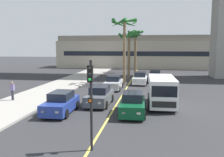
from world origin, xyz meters
TOP-DOWN VIEW (x-y plane):
  - sidewalk_left at (-8.00, 16.00)m, footprint 4.80×80.00m
  - lane_stripe_center at (0.00, 24.00)m, footprint 0.14×56.00m
  - pier_building_backdrop at (0.00, 53.17)m, footprint 37.05×8.04m
  - car_queue_front at (1.54, 13.72)m, footprint 1.94×4.15m
  - car_queue_second at (1.44, 28.00)m, footprint 1.91×4.14m
  - car_queue_third at (-3.64, 13.18)m, footprint 1.92×4.14m
  - car_queue_fourth at (-1.36, 23.61)m, footprint 1.84×4.10m
  - car_queue_fifth at (3.38, 30.43)m, footprint 1.93×4.15m
  - car_queue_sixth at (-1.38, 16.13)m, footprint 1.91×4.14m
  - delivery_van at (3.68, 16.50)m, footprint 2.26×5.30m
  - traffic_light_median_near at (0.13, 7.19)m, footprint 0.24×0.37m
  - palm_tree_near_median at (-0.63, 34.54)m, footprint 3.45×3.50m
  - palm_tree_mid_median at (-0.08, 41.93)m, footprint 2.98×3.02m
  - palm_tree_far_median at (-0.62, 27.46)m, footprint 3.42×3.60m
  - pedestrian_near_crosswalk at (-9.16, 15.99)m, footprint 0.34×0.22m

SIDE VIEW (x-z plane):
  - lane_stripe_center at x=0.00m, z-range 0.00..0.01m
  - sidewalk_left at x=-8.00m, z-range 0.00..0.15m
  - car_queue_front at x=1.54m, z-range -0.06..1.50m
  - car_queue_second at x=1.44m, z-range -0.06..1.50m
  - car_queue_third at x=-3.64m, z-range -0.06..1.50m
  - car_queue_fourth at x=-1.36m, z-range -0.06..1.50m
  - car_queue_fifth at x=3.38m, z-range -0.06..1.50m
  - car_queue_sixth at x=-1.38m, z-range -0.06..1.50m
  - pedestrian_near_crosswalk at x=-9.16m, z-range 0.19..1.81m
  - delivery_van at x=3.68m, z-range 0.11..2.47m
  - traffic_light_median_near at x=0.13m, z-range 0.61..4.81m
  - pier_building_backdrop at x=0.00m, z-range -0.06..7.26m
  - palm_tree_near_median at x=-0.63m, z-range 2.12..9.11m
  - palm_tree_mid_median at x=-0.08m, z-range 2.07..9.97m
  - palm_tree_far_median at x=-0.62m, z-range 2.63..11.00m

